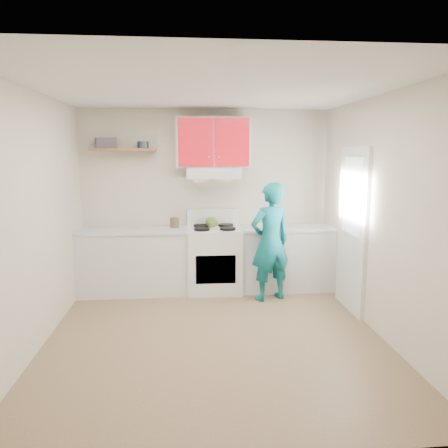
{
  "coord_description": "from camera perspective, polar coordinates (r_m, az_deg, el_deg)",
  "views": [
    {
      "loc": [
        -0.29,
        -4.37,
        1.98
      ],
      "look_at": [
        0.15,
        0.55,
        1.15
      ],
      "focal_mm": 34.18,
      "sensor_mm": 36.0,
      "label": 1
    }
  ],
  "objects": [
    {
      "name": "floor",
      "position": [
        4.81,
        -1.24,
        -14.78
      ],
      "size": [
        3.8,
        3.8,
        0.0
      ],
      "primitive_type": "plane",
      "color": "brown",
      "rests_on": "ground"
    },
    {
      "name": "ceiling",
      "position": [
        4.43,
        -1.37,
        17.58
      ],
      "size": [
        3.6,
        3.8,
        0.04
      ],
      "primitive_type": "cube",
      "color": "white",
      "rests_on": "floor"
    },
    {
      "name": "back_wall",
      "position": [
        6.32,
        -2.44,
        3.34
      ],
      "size": [
        3.6,
        0.04,
        2.6
      ],
      "primitive_type": "cube",
      "color": "beige",
      "rests_on": "floor"
    },
    {
      "name": "front_wall",
      "position": [
        2.58,
        1.5,
        -5.75
      ],
      "size": [
        3.6,
        0.04,
        2.6
      ],
      "primitive_type": "cube",
      "color": "beige",
      "rests_on": "floor"
    },
    {
      "name": "left_wall",
      "position": [
        4.68,
        -23.88,
        0.35
      ],
      "size": [
        0.04,
        3.8,
        2.6
      ],
      "primitive_type": "cube",
      "color": "beige",
      "rests_on": "floor"
    },
    {
      "name": "right_wall",
      "position": [
        4.89,
        20.23,
        0.95
      ],
      "size": [
        0.04,
        3.8,
        2.6
      ],
      "primitive_type": "cube",
      "color": "beige",
      "rests_on": "floor"
    },
    {
      "name": "door",
      "position": [
        5.56,
        16.79,
        -0.77
      ],
      "size": [
        0.05,
        0.85,
        2.05
      ],
      "primitive_type": "cube",
      "color": "white",
      "rests_on": "floor"
    },
    {
      "name": "door_glass",
      "position": [
        5.49,
        16.74,
        3.59
      ],
      "size": [
        0.01,
        0.55,
        0.95
      ],
      "primitive_type": "cube",
      "color": "white",
      "rests_on": "door"
    },
    {
      "name": "counter_left",
      "position": [
        6.21,
        -11.92,
        -4.94
      ],
      "size": [
        1.52,
        0.6,
        0.9
      ],
      "primitive_type": "cube",
      "color": "silver",
      "rests_on": "floor"
    },
    {
      "name": "counter_right",
      "position": [
        6.33,
        8.14,
        -4.55
      ],
      "size": [
        1.32,
        0.6,
        0.9
      ],
      "primitive_type": "cube",
      "color": "silver",
      "rests_on": "floor"
    },
    {
      "name": "stove",
      "position": [
        6.15,
        -1.31,
        -4.77
      ],
      "size": [
        0.76,
        0.65,
        0.92
      ],
      "primitive_type": "cube",
      "color": "white",
      "rests_on": "floor"
    },
    {
      "name": "range_hood",
      "position": [
        6.07,
        -1.42,
        6.84
      ],
      "size": [
        0.76,
        0.44,
        0.15
      ],
      "primitive_type": "cube",
      "color": "silver",
      "rests_on": "back_wall"
    },
    {
      "name": "upper_cabinets",
      "position": [
        6.12,
        -1.47,
        10.84
      ],
      "size": [
        1.02,
        0.33,
        0.7
      ],
      "primitive_type": "cube",
      "color": "red",
      "rests_on": "back_wall"
    },
    {
      "name": "shelf",
      "position": [
        6.18,
        -13.29,
        9.65
      ],
      "size": [
        0.9,
        0.3,
        0.04
      ],
      "primitive_type": "cube",
      "color": "brown",
      "rests_on": "back_wall"
    },
    {
      "name": "books",
      "position": [
        6.19,
        -15.51,
        10.39
      ],
      "size": [
        0.32,
        0.26,
        0.14
      ],
      "primitive_type": "cube",
      "rotation": [
        0.0,
        0.0,
        0.26
      ],
      "color": "#3F3840",
      "rests_on": "shelf"
    },
    {
      "name": "tin",
      "position": [
        6.12,
        -10.78,
        10.35
      ],
      "size": [
        0.19,
        0.19,
        0.1
      ],
      "primitive_type": "cylinder",
      "rotation": [
        0.0,
        0.0,
        0.21
      ],
      "color": "#333D4C",
      "rests_on": "shelf"
    },
    {
      "name": "kettle",
      "position": [
        6.15,
        -1.68,
        0.29
      ],
      "size": [
        0.22,
        0.22,
        0.15
      ],
      "primitive_type": "ellipsoid",
      "rotation": [
        0.0,
        0.0,
        -0.33
      ],
      "color": "#4C7921",
      "rests_on": "stove"
    },
    {
      "name": "crock",
      "position": [
        6.13,
        -6.64,
        0.08
      ],
      "size": [
        0.15,
        0.15,
        0.16
      ],
      "primitive_type": "cylinder",
      "rotation": [
        0.0,
        0.0,
        -0.18
      ],
      "color": "#4C3B21",
      "rests_on": "counter_left"
    },
    {
      "name": "cutting_board",
      "position": [
        6.12,
        7.08,
        -0.62
      ],
      "size": [
        0.35,
        0.3,
        0.02
      ],
      "primitive_type": "cube",
      "rotation": [
        0.0,
        0.0,
        -0.31
      ],
      "color": "olive",
      "rests_on": "counter_right"
    },
    {
      "name": "silicone_mat",
      "position": [
        6.31,
        12.39,
        -0.52
      ],
      "size": [
        0.33,
        0.3,
        0.01
      ],
      "primitive_type": "cube",
      "rotation": [
        0.0,
        0.0,
        0.22
      ],
      "color": "#B31A12",
      "rests_on": "counter_right"
    },
    {
      "name": "person",
      "position": [
        5.74,
        6.19,
        -2.4
      ],
      "size": [
        0.68,
        0.56,
        1.6
      ],
      "primitive_type": "imported",
      "rotation": [
        0.0,
        0.0,
        3.48
      ],
      "color": "#0C6B74",
      "rests_on": "floor"
    }
  ]
}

